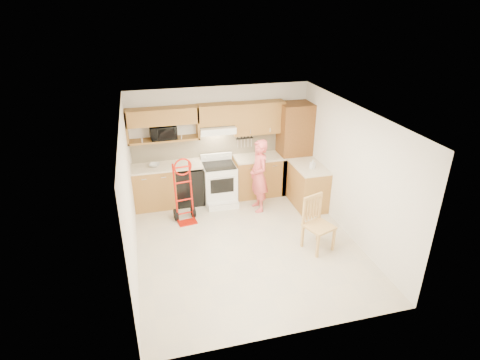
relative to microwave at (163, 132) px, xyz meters
name	(u,v)px	position (x,y,z in m)	size (l,w,h in m)	color
floor	(247,244)	(1.25, -2.08, -1.65)	(4.00, 4.50, 0.02)	#C0B49F
ceiling	(248,113)	(1.25, -2.08, 0.87)	(4.00, 4.50, 0.02)	white
wall_back	(220,142)	(1.25, 0.17, -0.39)	(4.00, 0.02, 2.50)	silver
wall_front	(296,260)	(1.25, -4.34, -0.39)	(4.00, 0.02, 2.50)	silver
wall_left	(128,197)	(-0.76, -2.08, -0.39)	(0.02, 4.50, 2.50)	silver
wall_right	(351,172)	(3.26, -2.08, -0.39)	(0.02, 4.50, 2.50)	silver
backsplash	(221,144)	(1.25, 0.15, -0.44)	(3.92, 0.03, 0.55)	beige
lower_cab_left	(154,187)	(-0.30, -0.14, -1.19)	(0.90, 0.60, 0.90)	#98642E
dishwasher	(189,185)	(0.45, -0.14, -1.21)	(0.60, 0.60, 0.85)	black
lower_cab_right	(259,176)	(2.08, -0.14, -1.19)	(1.14, 0.60, 0.90)	#98642E
countertop_left	(167,166)	(0.00, -0.13, -0.72)	(1.50, 0.63, 0.04)	beige
countertop_right	(259,157)	(2.08, -0.13, -0.72)	(1.14, 0.63, 0.04)	beige
cab_return_right	(308,186)	(2.95, -0.94, -1.19)	(0.60, 1.00, 0.90)	#98642E
countertop_return	(309,167)	(2.95, -0.94, -0.72)	(0.63, 1.00, 0.04)	beige
pantry_tall	(294,148)	(2.90, -0.14, -0.59)	(0.70, 0.60, 2.10)	brown
upper_cab_left	(162,116)	(0.00, 0.00, 0.34)	(1.50, 0.33, 0.34)	#98642E
upper_shelf_mw	(164,140)	(0.00, 0.00, -0.17)	(1.50, 0.33, 0.04)	#98642E
upper_cab_center	(216,114)	(1.13, 0.00, 0.30)	(0.76, 0.33, 0.44)	#98642E
upper_cab_right	(258,118)	(2.08, 0.00, 0.16)	(1.14, 0.33, 0.70)	#98642E
range_hood	(217,129)	(1.13, -0.06, -0.01)	(0.76, 0.46, 0.14)	white
knife_strip	(245,141)	(1.80, 0.12, -0.40)	(0.40, 0.05, 0.29)	black
microwave	(163,132)	(0.00, 0.00, 0.00)	(0.54, 0.36, 0.30)	black
range	(220,181)	(1.12, -0.32, -1.12)	(0.71, 0.93, 1.04)	white
person	(259,176)	(1.85, -0.85, -0.85)	(0.58, 0.38, 1.58)	#DF5455
hand_truck	(184,194)	(0.27, -0.96, -1.01)	(0.49, 0.45, 1.25)	red
dining_chair	(319,225)	(2.47, -2.54, -1.13)	(0.46, 0.50, 1.02)	#DDB060
soap_bottle	(313,164)	(2.95, -1.08, -0.60)	(0.09, 0.09, 0.20)	white
bowl	(155,165)	(-0.25, -0.14, -0.67)	(0.23, 0.23, 0.06)	white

